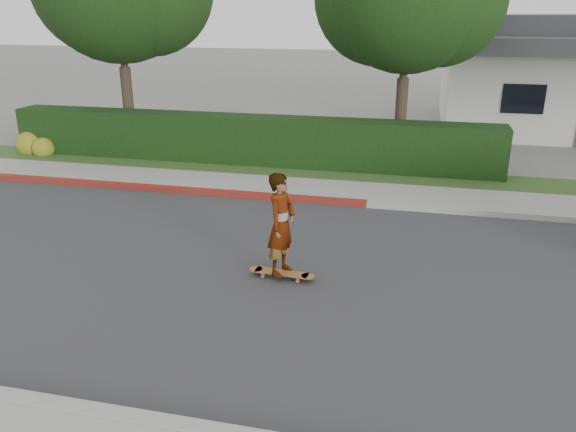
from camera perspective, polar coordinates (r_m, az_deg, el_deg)
name	(u,v)px	position (r m, az deg, el deg)	size (l,w,h in m)	color
ground	(288,277)	(10.06, 0.00, -6.19)	(120.00, 120.00, 0.00)	slate
road	(288,277)	(10.06, 0.00, -6.17)	(60.00, 8.00, 0.01)	#2D2D30
curb_near	(204,431)	(6.74, -8.50, -20.83)	(60.00, 0.20, 0.15)	#9E9E99
curb_far	(326,201)	(13.76, 3.88, 1.52)	(60.00, 0.20, 0.15)	#9E9E99
curb_red_section	(139,187)	(15.32, -14.92, 2.85)	(12.00, 0.21, 0.15)	maroon
sidewalk_far	(332,191)	(14.61, 4.46, 2.57)	(60.00, 1.60, 0.12)	gray
planting_strip	(340,175)	(16.13, 5.34, 4.21)	(60.00, 1.60, 0.10)	#2D4C1E
hedge	(245,141)	(17.16, -4.34, 7.63)	(15.00, 1.00, 1.50)	black
flowering_shrub	(35,146)	(20.07, -24.33, 6.53)	(1.40, 1.00, 0.90)	#2D4C19
house	(576,74)	(25.59, 27.24, 12.74)	(10.60, 8.60, 4.30)	beige
skateboard	(282,273)	(9.96, -0.66, -5.81)	(1.21, 0.31, 0.11)	#B65A32
skateboarder	(281,224)	(9.59, -0.68, -0.85)	(0.66, 0.43, 1.81)	white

